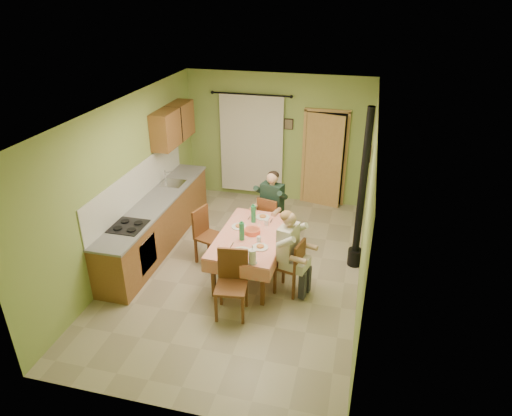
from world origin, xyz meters
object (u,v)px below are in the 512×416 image
(dining_table, at_px, (251,255))
(man_right, at_px, (290,244))
(man_far, at_px, (271,200))
(chair_right, at_px, (289,276))
(chair_left, at_px, (210,246))
(stove_flue, at_px, (360,212))
(chair_far, at_px, (271,228))
(chair_near, at_px, (232,297))

(dining_table, relative_size, man_right, 1.30)
(man_right, bearing_deg, man_far, 36.57)
(chair_right, distance_m, chair_left, 1.62)
(dining_table, xyz_separation_m, stove_flue, (1.68, 0.71, 0.64))
(chair_far, xyz_separation_m, chair_left, (-0.90, -0.89, 0.00))
(dining_table, relative_size, chair_right, 1.93)
(dining_table, relative_size, stove_flue, 0.64)
(chair_right, height_order, man_far, man_far)
(chair_near, bearing_deg, man_right, -141.54)
(chair_left, height_order, man_right, man_right)
(man_far, distance_m, stove_flue, 1.65)
(chair_near, xyz_separation_m, man_far, (0.11, 2.20, 0.59))
(dining_table, bearing_deg, chair_near, -89.67)
(man_far, bearing_deg, stove_flue, 0.19)
(chair_left, xyz_separation_m, man_far, (0.90, 0.90, 0.59))
(dining_table, relative_size, chair_near, 1.78)
(chair_left, bearing_deg, dining_table, 91.05)
(chair_near, xyz_separation_m, chair_right, (0.73, 0.74, -0.00))
(chair_near, bearing_deg, man_far, -100.47)
(dining_table, height_order, chair_far, chair_far)
(chair_right, bearing_deg, chair_left, 83.88)
(chair_far, relative_size, chair_right, 1.02)
(man_far, relative_size, man_right, 1.00)
(chair_left, bearing_deg, chair_near, 48.15)
(dining_table, relative_size, chair_far, 1.89)
(dining_table, xyz_separation_m, man_far, (0.09, 1.13, 0.50))
(chair_far, height_order, chair_near, chair_near)
(man_far, bearing_deg, chair_right, -52.02)
(dining_table, relative_size, man_far, 1.30)
(chair_near, relative_size, chair_right, 1.08)
(chair_near, bearing_deg, dining_table, -98.90)
(man_right, bearing_deg, stove_flue, -29.61)
(chair_near, bearing_deg, stove_flue, -141.31)
(stove_flue, bearing_deg, dining_table, -157.06)
(chair_left, distance_m, man_far, 1.40)
(man_right, bearing_deg, chair_near, 149.98)
(chair_far, xyz_separation_m, chair_near, (-0.11, -2.19, 0.00))
(chair_far, relative_size, stove_flue, 0.34)
(dining_table, distance_m, chair_right, 0.78)
(chair_left, relative_size, stove_flue, 0.35)
(chair_far, relative_size, man_right, 0.69)
(man_far, bearing_deg, chair_near, -77.89)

